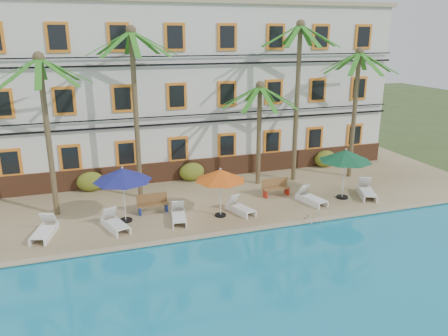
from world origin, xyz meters
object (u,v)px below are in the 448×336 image
object	(u,v)px
palm_d	(298,82)
palm_e	(356,95)
pool_ladder	(313,222)
lounger_f	(366,191)
umbrella_red	(220,175)
palm_a	(45,113)
bench_left	(152,203)
bench_right	(276,187)
lounger_c	(179,215)
umbrella_green	(346,156)
lounger_b	(115,223)
lounger_a	(44,230)
palm_b	(135,92)
umbrella_blue	(123,175)
lounger_d	(240,208)
lounger_e	(311,198)
palm_c	(259,117)

from	to	relation	value
palm_d	palm_e	size ratio (longest dim) A/B	1.19
palm_e	pool_ladder	bearing A→B (deg)	-135.62
lounger_f	pool_ladder	world-z (taller)	lounger_f
umbrella_red	lounger_f	distance (m)	8.44
palm_a	bench_left	size ratio (longest dim) A/B	5.02
lounger_f	bench_left	size ratio (longest dim) A/B	1.37
bench_right	lounger_c	bearing A→B (deg)	-163.59
umbrella_green	bench_left	size ratio (longest dim) A/B	1.79
lounger_b	lounger_a	bearing A→B (deg)	176.72
umbrella_red	lounger_b	bearing A→B (deg)	178.99
palm_b	bench_left	size ratio (longest dim) A/B	5.77
palm_d	bench_right	xyz separation A→B (m)	(-2.14, -2.12, -5.31)
umbrella_blue	lounger_d	distance (m)	5.82
lounger_f	pool_ladder	size ratio (longest dim) A/B	2.81
umbrella_green	lounger_f	bearing A→B (deg)	-7.46
umbrella_blue	lounger_e	xyz separation A→B (m)	(9.34, -0.64, -1.99)
lounger_d	bench_left	size ratio (longest dim) A/B	1.18
umbrella_blue	lounger_b	size ratio (longest dim) A/B	1.34
pool_ladder	umbrella_blue	bearing A→B (deg)	161.02
palm_c	palm_d	bearing A→B (deg)	-1.72
umbrella_green	lounger_d	world-z (taller)	umbrella_green
palm_b	umbrella_green	size ratio (longest dim) A/B	3.21
lounger_b	pool_ladder	size ratio (longest dim) A/B	2.66
umbrella_blue	palm_d	bearing A→B (deg)	16.61
palm_e	bench_right	xyz separation A→B (m)	(-5.71, -1.66, -4.48)
lounger_a	bench_right	distance (m)	11.64
palm_b	lounger_e	size ratio (longest dim) A/B	4.57
lounger_a	palm_a	bearing A→B (deg)	80.13
lounger_e	bench_right	distance (m)	2.03
palm_a	lounger_e	bearing A→B (deg)	-11.44
umbrella_green	lounger_f	world-z (taller)	umbrella_green
palm_c	umbrella_red	xyz separation A→B (m)	(-3.55, -3.91, -1.86)
lounger_a	lounger_c	world-z (taller)	lounger_a
palm_a	palm_d	size ratio (longest dim) A/B	0.84
palm_c	umbrella_green	world-z (taller)	palm_c
lounger_c	lounger_e	xyz separation A→B (m)	(6.98, 0.12, 0.00)
lounger_e	palm_a	bearing A→B (deg)	168.56
umbrella_blue	bench_left	distance (m)	2.37
lounger_a	palm_c	bearing A→B (deg)	17.74
lounger_d	bench_left	distance (m)	4.27
palm_d	umbrella_red	size ratio (longest dim) A/B	3.79
umbrella_red	lounger_a	world-z (taller)	umbrella_red
umbrella_green	lounger_e	bearing A→B (deg)	-177.16
pool_ladder	palm_e	bearing A→B (deg)	44.38
palm_e	umbrella_green	bearing A→B (deg)	-128.54
palm_a	lounger_b	bearing A→B (deg)	-45.71
palm_e	lounger_c	bearing A→B (deg)	-163.67
umbrella_blue	bench_right	xyz separation A→B (m)	(8.06, 0.92, -1.80)
umbrella_green	pool_ladder	distance (m)	4.47
lounger_b	lounger_e	bearing A→B (deg)	0.41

